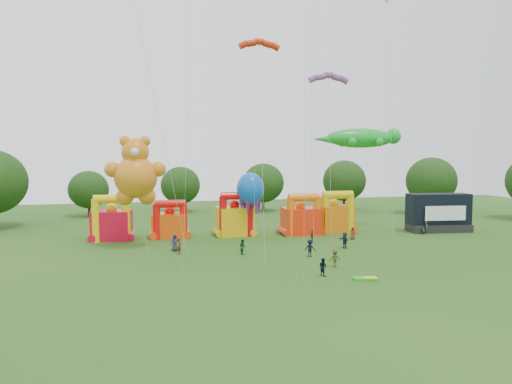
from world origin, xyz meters
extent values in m
plane|color=#1F5117|center=(0.00, 0.00, 0.00)|extent=(160.00, 160.00, 0.00)
cylinder|color=#352314|center=(37.61, 43.40, 1.86)|extent=(0.44, 0.44, 3.72)
ellipsoid|color=#1A3811|center=(37.61, 43.40, 6.41)|extent=(9.30, 9.30, 8.89)
cylinder|color=#352314|center=(24.69, 54.06, 1.75)|extent=(0.44, 0.44, 3.51)
ellipsoid|color=#1A3811|center=(24.69, 54.06, 6.04)|extent=(8.77, 8.78, 8.39)
cylinder|color=#352314|center=(8.03, 55.86, 1.65)|extent=(0.44, 0.44, 3.30)
ellipsoid|color=#1A3811|center=(8.03, 55.86, 5.68)|extent=(8.25, 8.25, 7.88)
cylinder|color=#352314|center=(-8.32, 57.84, 1.55)|extent=(0.44, 0.44, 3.09)
ellipsoid|color=#1A3811|center=(-8.32, 57.84, 5.32)|extent=(7.73, 7.72, 7.38)
cylinder|color=#352314|center=(-25.10, 54.97, 1.44)|extent=(0.44, 0.44, 2.88)
ellipsoid|color=#1A3811|center=(-25.10, 54.97, 4.96)|extent=(7.20, 7.20, 6.88)
cube|color=red|center=(-19.14, 29.55, 1.93)|extent=(5.27, 4.47, 3.86)
cylinder|color=yellow|center=(-20.99, 28.17, 2.76)|extent=(1.05, 1.05, 5.52)
cylinder|color=yellow|center=(-17.28, 28.17, 2.76)|extent=(1.05, 1.05, 5.52)
cylinder|color=yellow|center=(-19.14, 28.17, 5.52)|extent=(4.24, 1.10, 1.10)
sphere|color=yellow|center=(-19.14, 29.55, 4.16)|extent=(1.40, 1.40, 1.40)
cube|color=#E84B0C|center=(-11.63, 29.68, 1.64)|extent=(5.00, 4.25, 3.28)
cylinder|color=red|center=(-13.39, 28.37, 2.35)|extent=(0.99, 0.99, 4.69)
cylinder|color=red|center=(-9.87, 28.37, 2.35)|extent=(0.99, 0.99, 4.69)
cylinder|color=red|center=(-11.63, 28.37, 4.69)|extent=(4.02, 1.04, 1.04)
sphere|color=red|center=(-11.63, 29.68, 3.58)|extent=(1.40, 1.40, 1.40)
cube|color=#DEA70B|center=(-2.78, 29.24, 1.97)|extent=(5.04, 4.20, 3.94)
cylinder|color=red|center=(-4.61, 27.88, 2.81)|extent=(1.03, 1.03, 5.62)
cylinder|color=red|center=(-0.95, 27.88, 2.81)|extent=(1.03, 1.03, 5.62)
cylinder|color=red|center=(-2.78, 27.88, 5.62)|extent=(4.17, 1.08, 1.08)
sphere|color=red|center=(-2.78, 29.24, 4.24)|extent=(1.40, 1.40, 1.40)
cube|color=red|center=(6.50, 28.19, 1.86)|extent=(4.98, 4.01, 3.72)
cylinder|color=orange|center=(4.58, 26.77, 2.66)|extent=(1.08, 1.08, 5.31)
cylinder|color=orange|center=(8.42, 26.77, 2.66)|extent=(1.08, 1.08, 5.31)
cylinder|color=orange|center=(6.50, 26.77, 5.31)|extent=(4.38, 1.14, 1.14)
sphere|color=orange|center=(6.50, 28.19, 4.02)|extent=(1.40, 1.40, 1.40)
cube|color=#D0630B|center=(11.74, 28.71, 1.94)|extent=(5.40, 4.54, 3.87)
cylinder|color=#DBB80B|center=(9.81, 27.28, 2.77)|extent=(1.09, 1.09, 5.53)
cylinder|color=#DBB80B|center=(13.66, 27.28, 2.77)|extent=(1.09, 1.09, 5.53)
cylinder|color=#DBB80B|center=(11.74, 27.28, 5.53)|extent=(4.40, 1.14, 1.14)
sphere|color=#DBB80B|center=(11.74, 28.71, 4.17)|extent=(1.40, 1.40, 1.40)
cube|color=black|center=(26.87, 25.51, 0.55)|extent=(9.19, 4.21, 1.10)
cube|color=black|center=(26.87, 25.71, 3.32)|extent=(9.14, 3.77, 4.45)
cube|color=white|center=(26.87, 24.01, 2.88)|extent=(6.12, 0.69, 2.09)
cylinder|color=black|center=(23.31, 24.18, 0.40)|extent=(0.30, 0.90, 0.90)
cylinder|color=black|center=(30.43, 24.18, 0.40)|extent=(0.30, 0.90, 0.90)
sphere|color=orange|center=(-15.78, 22.28, 8.55)|extent=(4.97, 4.97, 4.97)
sphere|color=orange|center=(-15.78, 22.28, 11.49)|extent=(3.16, 3.16, 3.16)
sphere|color=orange|center=(-16.91, 22.28, 12.73)|extent=(1.24, 1.24, 1.24)
sphere|color=orange|center=(-14.65, 22.28, 12.73)|extent=(1.24, 1.24, 1.24)
sphere|color=orange|center=(-18.38, 22.28, 9.45)|extent=(1.81, 1.81, 1.81)
sphere|color=orange|center=(-13.19, 22.28, 9.45)|extent=(1.81, 1.81, 1.81)
sphere|color=orange|center=(-17.03, 22.28, 6.29)|extent=(2.03, 2.03, 2.03)
sphere|color=orange|center=(-14.54, 22.28, 6.29)|extent=(2.03, 2.03, 2.03)
sphere|color=white|center=(-15.78, 20.76, 11.49)|extent=(0.90, 0.90, 0.90)
ellipsoid|color=green|center=(16.55, 30.24, 13.71)|extent=(10.95, 3.42, 2.91)
sphere|color=green|center=(21.90, 30.24, 14.03)|extent=(2.35, 2.35, 2.35)
cone|color=green|center=(10.99, 30.24, 13.49)|extent=(4.28, 1.71, 1.71)
sphere|color=green|center=(18.69, 31.95, 13.07)|extent=(1.28, 1.28, 1.28)
sphere|color=green|center=(18.69, 28.53, 13.07)|extent=(1.28, 1.28, 1.28)
sphere|color=green|center=(14.41, 31.95, 13.07)|extent=(1.28, 1.28, 1.28)
sphere|color=green|center=(14.41, 28.53, 13.07)|extent=(1.28, 1.28, 1.28)
ellipsoid|color=#0C54B9|center=(-0.86, 27.73, 6.53)|extent=(3.76, 3.76, 4.52)
cone|color=#591E8C|center=(0.37, 27.73, 4.46)|extent=(0.85, 0.85, 3.01)
cone|color=#591E8C|center=(-0.24, 28.79, 4.46)|extent=(0.85, 0.85, 3.01)
cone|color=#591E8C|center=(-1.47, 28.79, 4.46)|extent=(0.85, 0.85, 3.01)
cone|color=#591E8C|center=(-2.08, 27.73, 4.46)|extent=(0.85, 0.85, 3.01)
cone|color=#591E8C|center=(-1.47, 26.68, 4.46)|extent=(0.85, 0.85, 3.01)
cone|color=#591E8C|center=(-0.24, 26.68, 4.46)|extent=(0.85, 0.85, 3.01)
cube|color=green|center=(4.23, 3.72, 0.12)|extent=(2.14, 1.31, 0.24)
cube|color=yellow|center=(4.63, 3.42, 0.26)|extent=(1.28, 0.79, 0.10)
imported|color=#25253E|center=(-11.49, 20.14, 0.99)|extent=(1.00, 0.69, 1.97)
imported|color=#60291B|center=(-11.09, 18.39, 0.93)|extent=(0.65, 0.79, 1.86)
imported|color=#183D20|center=(-4.19, 16.65, 0.85)|extent=(0.87, 0.99, 1.71)
imported|color=black|center=(2.76, 13.82, 0.95)|extent=(1.41, 1.24, 1.90)
imported|color=#43301B|center=(5.85, 21.61, 0.81)|extent=(0.67, 1.03, 1.63)
imported|color=#202436|center=(8.38, 17.31, 0.97)|extent=(0.89, 1.87, 1.94)
imported|color=maroon|center=(11.81, 22.35, 0.84)|extent=(0.98, 0.92, 1.68)
imported|color=#1C472F|center=(23.89, 24.04, 0.89)|extent=(0.76, 0.76, 1.78)
imported|color=black|center=(1.17, 5.95, 0.83)|extent=(0.92, 1.00, 1.66)
imported|color=#393617|center=(3.58, 8.90, 0.87)|extent=(1.21, 0.80, 1.74)
camera|label=1|loc=(-14.18, -32.72, 10.91)|focal=32.00mm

